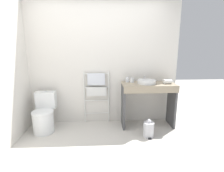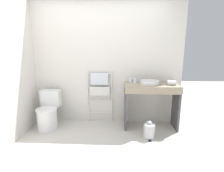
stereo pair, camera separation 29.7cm
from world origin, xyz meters
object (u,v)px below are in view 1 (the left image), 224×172
object	(u,v)px
towel_radiator	(96,88)
cup_near_edge	(132,80)
sink_basin	(147,82)
toilet	(44,116)
hair_dryer	(168,82)
cup_near_wall	(127,80)
trash_bin	(149,129)

from	to	relation	value
towel_radiator	cup_near_edge	bearing A→B (deg)	-7.09
towel_radiator	sink_basin	xyz separation A→B (m)	(0.99, -0.22, 0.17)
toilet	cup_near_edge	world-z (taller)	cup_near_edge
toilet	cup_near_edge	xyz separation A→B (m)	(1.73, 0.23, 0.63)
cup_near_edge	hair_dryer	size ratio (longest dim) A/B	0.49
towel_radiator	hair_dryer	distance (m)	1.44
cup_near_wall	cup_near_edge	world-z (taller)	cup_near_wall
toilet	towel_radiator	world-z (taller)	towel_radiator
hair_dryer	towel_radiator	bearing A→B (deg)	169.52
toilet	trash_bin	size ratio (longest dim) A/B	2.23
cup_near_edge	trash_bin	world-z (taller)	cup_near_edge
towel_radiator	sink_basin	bearing A→B (deg)	-12.37
sink_basin	cup_near_wall	bearing A→B (deg)	154.25
toilet	trash_bin	xyz separation A→B (m)	(1.95, -0.34, -0.16)
towel_radiator	trash_bin	size ratio (longest dim) A/B	3.32
cup_near_edge	toilet	bearing A→B (deg)	-172.34
hair_dryer	toilet	bearing A→B (deg)	-178.49
hair_dryer	sink_basin	bearing A→B (deg)	174.16
toilet	sink_basin	world-z (taller)	sink_basin
cup_near_wall	hair_dryer	distance (m)	0.80
towel_radiator	sink_basin	world-z (taller)	towel_radiator
towel_radiator	trash_bin	world-z (taller)	towel_radiator
toilet	towel_radiator	bearing A→B (deg)	17.88
towel_radiator	sink_basin	distance (m)	1.03
sink_basin	cup_near_wall	distance (m)	0.39
cup_near_wall	cup_near_edge	distance (m)	0.10
cup_near_wall	trash_bin	world-z (taller)	cup_near_wall
sink_basin	trash_bin	world-z (taller)	sink_basin
sink_basin	hair_dryer	xyz separation A→B (m)	(0.41, -0.04, 0.01)
toilet	hair_dryer	world-z (taller)	hair_dryer
cup_near_wall	trash_bin	bearing A→B (deg)	-63.05
hair_dryer	cup_near_edge	bearing A→B (deg)	165.97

